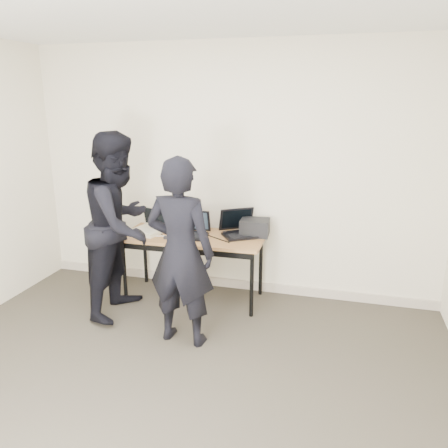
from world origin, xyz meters
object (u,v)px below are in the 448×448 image
at_px(laptop_center, 192,230).
at_px(laptop_right, 240,229).
at_px(leather_satchel, 184,217).
at_px(laptop_beige, 149,228).
at_px(person_observer, 120,225).
at_px(person_typist, 180,253).
at_px(desk, 193,241).
at_px(equipment_box, 255,227).

distance_m(laptop_center, laptop_right, 0.50).
distance_m(laptop_center, leather_satchel, 0.29).
distance_m(laptop_beige, laptop_right, 0.99).
height_order(leather_satchel, person_observer, person_observer).
height_order(person_typist, person_observer, person_observer).
relative_size(desk, leather_satchel, 3.93).
relative_size(laptop_center, equipment_box, 1.16).
relative_size(equipment_box, person_typist, 0.18).
height_order(laptop_beige, laptop_center, laptop_beige).
bearing_deg(laptop_right, laptop_center, 164.48).
distance_m(desk, person_observer, 0.78).
bearing_deg(laptop_beige, equipment_box, 24.67).
bearing_deg(laptop_center, person_observer, -145.56).
distance_m(laptop_beige, laptop_center, 0.50).
height_order(laptop_beige, person_typist, person_typist).
bearing_deg(equipment_box, person_observer, -152.88).
bearing_deg(laptop_right, leather_satchel, 140.49).
bearing_deg(laptop_beige, laptop_center, 15.84).
bearing_deg(laptop_beige, person_observer, -87.82).
bearing_deg(person_observer, leather_satchel, -30.37).
bearing_deg(person_observer, equipment_box, -60.98).
bearing_deg(person_observer, laptop_right, -59.05).
height_order(laptop_center, leather_satchel, laptop_center).
bearing_deg(laptop_beige, laptop_right, 24.30).
distance_m(equipment_box, person_observer, 1.39).
bearing_deg(desk, laptop_right, 17.68).
xyz_separation_m(desk, leather_satchel, (-0.18, 0.23, 0.19)).
relative_size(laptop_center, person_typist, 0.21).
bearing_deg(person_typist, desk, -74.27).
bearing_deg(laptop_right, laptop_beige, 156.09).
height_order(laptop_center, laptop_right, laptop_right).
xyz_separation_m(laptop_center, leather_satchel, (-0.17, 0.22, 0.07)).
height_order(laptop_right, equipment_box, laptop_right).
xyz_separation_m(laptop_center, person_typist, (0.19, -0.85, 0.06)).
xyz_separation_m(desk, equipment_box, (0.63, 0.19, 0.15)).
bearing_deg(desk, laptop_center, 139.19).
xyz_separation_m(desk, person_observer, (-0.60, -0.44, 0.25)).
height_order(laptop_right, person_observer, person_observer).
xyz_separation_m(laptop_beige, equipment_box, (1.13, 0.20, 0.03)).
bearing_deg(leather_satchel, laptop_beige, -153.58).
xyz_separation_m(laptop_beige, laptop_center, (0.50, 0.01, 0.01)).
bearing_deg(laptop_center, laptop_right, 15.77).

